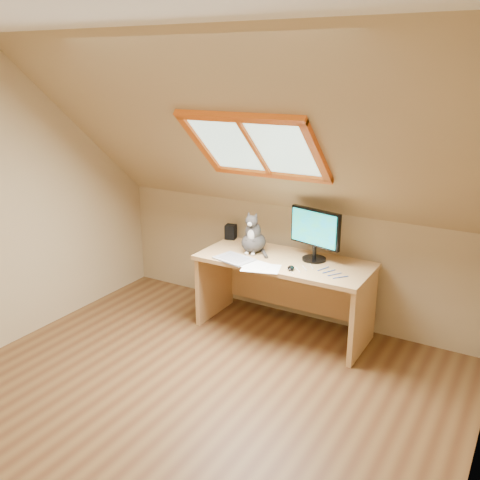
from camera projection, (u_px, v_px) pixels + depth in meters
The scene contains 10 objects.
ground at pixel (178, 412), 3.53m from camera, with size 3.50×3.50×0.00m, color brown.
room_shell at pixel (159, 205), 3.01m from camera, with size 3.52×3.52×2.41m.
desk at pixel (287, 280), 4.53m from camera, with size 1.44×0.63×0.66m.
monitor at pixel (315, 231), 4.31m from camera, with size 0.46×0.20×0.43m.
cat at pixel (253, 238), 4.54m from camera, with size 0.23×0.27×0.37m.
desk_speaker at pixel (231, 232), 4.92m from camera, with size 0.09×0.09×0.13m, color black.
graphics_tablet at pixel (234, 259), 4.40m from camera, with size 0.31×0.22×0.01m, color #B2B2B7.
mouse at pixel (291, 268), 4.18m from camera, with size 0.05×0.09×0.03m, color black.
papers at pixel (258, 266), 4.25m from camera, with size 0.33×0.27×0.00m.
cables at pixel (319, 271), 4.14m from camera, with size 0.51×0.26×0.01m.
Camera 1 is at (1.87, -2.38, 2.18)m, focal length 40.00 mm.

